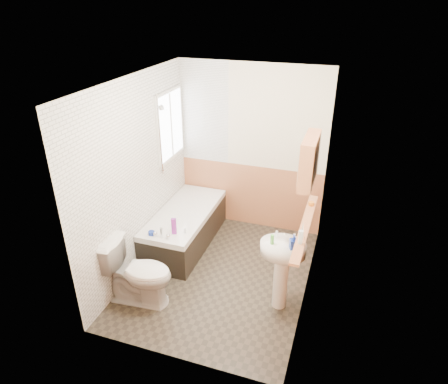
{
  "coord_description": "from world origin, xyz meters",
  "views": [
    {
      "loc": [
        1.38,
        -3.96,
        3.35
      ],
      "look_at": [
        0.0,
        0.15,
        1.15
      ],
      "focal_mm": 32.0,
      "sensor_mm": 36.0,
      "label": 1
    }
  ],
  "objects_px": {
    "sink": "(282,262)",
    "medicine_cabinet": "(309,160)",
    "pine_shelf": "(305,226)",
    "bathtub": "(185,226)",
    "toilet": "(138,272)"
  },
  "relations": [
    {
      "from": "bathtub",
      "to": "medicine_cabinet",
      "type": "relative_size",
      "value": 2.95
    },
    {
      "from": "toilet",
      "to": "pine_shelf",
      "type": "distance_m",
      "value": 2.0
    },
    {
      "from": "medicine_cabinet",
      "to": "sink",
      "type": "bearing_deg",
      "value": -150.24
    },
    {
      "from": "medicine_cabinet",
      "to": "toilet",
      "type": "bearing_deg",
      "value": -163.18
    },
    {
      "from": "sink",
      "to": "bathtub",
      "type": "bearing_deg",
      "value": 161.58
    },
    {
      "from": "bathtub",
      "to": "toilet",
      "type": "height_order",
      "value": "toilet"
    },
    {
      "from": "medicine_cabinet",
      "to": "bathtub",
      "type": "bearing_deg",
      "value": 156.48
    },
    {
      "from": "sink",
      "to": "medicine_cabinet",
      "type": "distance_m",
      "value": 1.23
    },
    {
      "from": "bathtub",
      "to": "pine_shelf",
      "type": "height_order",
      "value": "pine_shelf"
    },
    {
      "from": "sink",
      "to": "pine_shelf",
      "type": "distance_m",
      "value": 0.49
    },
    {
      "from": "toilet",
      "to": "sink",
      "type": "distance_m",
      "value": 1.67
    },
    {
      "from": "toilet",
      "to": "pine_shelf",
      "type": "relative_size",
      "value": 0.56
    },
    {
      "from": "pine_shelf",
      "to": "medicine_cabinet",
      "type": "xyz_separation_m",
      "value": [
        -0.03,
        -0.04,
        0.78
      ]
    },
    {
      "from": "toilet",
      "to": "sink",
      "type": "relative_size",
      "value": 0.84
    },
    {
      "from": "pine_shelf",
      "to": "bathtub",
      "type": "bearing_deg",
      "value": 157.93
    }
  ]
}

